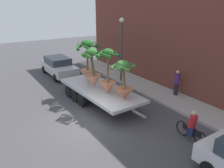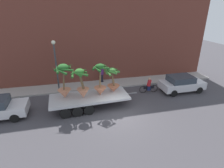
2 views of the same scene
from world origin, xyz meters
The scene contains 12 objects.
ground_plane centered at (0.00, 0.00, 0.00)m, with size 60.00×60.00×0.00m, color #423F44.
sidewalk centered at (0.00, 6.10, 0.07)m, with size 24.00×2.20×0.15m, color #A39E99.
building_facade centered at (0.00, 7.80, 4.84)m, with size 24.00×1.20×9.69m, color brown.
flatbed_trailer centered at (-2.35, 1.90, 0.78)m, with size 7.33×2.79×0.98m.
potted_palm_rear centered at (-0.07, 2.24, 1.93)m, with size 1.37×1.34×2.15m.
potted_palm_middle centered at (-1.18, 1.93, 2.05)m, with size 1.38×1.38×2.64m.
potted_palm_front centered at (-2.66, 1.74, 2.08)m, with size 1.38×1.41×2.42m.
potted_palm_extra centered at (-3.97, 2.07, 2.30)m, with size 1.68×1.75×2.77m.
cyclist centered at (3.75, 3.34, 0.67)m, with size 1.84×0.37×1.54m.
trailing_car centered at (-9.13, 1.83, 0.83)m, with size 4.53×1.97×1.58m.
pedestrian_near_gate centered at (-0.20, 6.68, 1.04)m, with size 0.36×0.36×1.71m.
street_lamp centered at (-4.64, 5.30, 3.23)m, with size 0.36×0.36×4.83m.
Camera 1 is at (9.32, -4.57, 5.97)m, focal length 36.26 mm.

